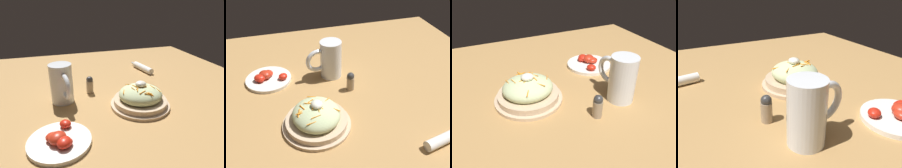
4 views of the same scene
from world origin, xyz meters
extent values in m
plane|color=#B2844C|center=(0.00, 0.00, 0.00)|extent=(1.43, 1.43, 0.00)
cylinder|color=#D1B28E|center=(-0.06, 0.12, 0.01)|extent=(0.23, 0.23, 0.01)
cylinder|color=#D1B28E|center=(-0.06, 0.12, 0.02)|extent=(0.20, 0.20, 0.02)
ellipsoid|color=beige|center=(-0.06, 0.12, 0.05)|extent=(0.17, 0.16, 0.07)
cylinder|color=orange|center=(-0.04, 0.14, 0.08)|extent=(0.02, 0.02, 0.01)
cylinder|color=orange|center=(-0.06, 0.18, 0.07)|extent=(0.03, 0.01, 0.01)
cylinder|color=orange|center=(-0.10, 0.13, 0.08)|extent=(0.01, 0.03, 0.00)
cylinder|color=orange|center=(-0.07, 0.12, 0.08)|extent=(0.03, 0.01, 0.01)
cylinder|color=orange|center=(-0.11, 0.15, 0.07)|extent=(0.01, 0.03, 0.01)
cylinder|color=orange|center=(-0.03, 0.12, 0.08)|extent=(0.01, 0.03, 0.01)
cylinder|color=orange|center=(-0.07, 0.18, 0.08)|extent=(0.01, 0.03, 0.01)
cylinder|color=orange|center=(-0.02, 0.14, 0.08)|extent=(0.01, 0.02, 0.01)
cylinder|color=orange|center=(0.01, 0.13, 0.07)|extent=(0.02, 0.03, 0.01)
cylinder|color=orange|center=(-0.06, 0.11, 0.08)|extent=(0.03, 0.02, 0.01)
cylinder|color=orange|center=(-0.06, 0.14, 0.08)|extent=(0.03, 0.01, 0.01)
cylinder|color=orange|center=(-0.06, 0.17, 0.08)|extent=(0.02, 0.03, 0.01)
cylinder|color=orange|center=(-0.03, 0.15, 0.08)|extent=(0.02, 0.02, 0.00)
cylinder|color=orange|center=(-0.03, 0.08, 0.08)|extent=(0.02, 0.02, 0.01)
cylinder|color=orange|center=(-0.08, 0.06, 0.07)|extent=(0.02, 0.02, 0.01)
cylinder|color=orange|center=(-0.04, 0.17, 0.08)|extent=(0.03, 0.01, 0.01)
ellipsoid|color=white|center=(-0.06, 0.12, 0.09)|extent=(0.04, 0.04, 0.02)
cylinder|color=white|center=(0.22, 0.00, 0.08)|extent=(0.09, 0.09, 0.16)
cylinder|color=gold|center=(0.22, 0.00, 0.05)|extent=(0.08, 0.08, 0.10)
cylinder|color=white|center=(0.22, 0.00, 0.11)|extent=(0.08, 0.08, 0.01)
torus|color=white|center=(0.21, 0.06, 0.09)|extent=(0.03, 0.10, 0.10)
cylinder|color=white|center=(-0.24, -0.24, 0.02)|extent=(0.06, 0.15, 0.03)
cylinder|color=white|center=(0.26, 0.26, 0.01)|extent=(0.18, 0.18, 0.01)
ellipsoid|color=red|center=(0.23, 0.20, 0.02)|extent=(0.05, 0.05, 0.02)
ellipsoid|color=red|center=(0.24, 0.29, 0.03)|extent=(0.05, 0.06, 0.03)
ellipsoid|color=red|center=(0.27, 0.26, 0.02)|extent=(0.05, 0.04, 0.02)
ellipsoid|color=red|center=(0.24, 0.29, 0.02)|extent=(0.04, 0.03, 0.02)
ellipsoid|color=red|center=(0.26, 0.27, 0.03)|extent=(0.07, 0.07, 0.03)
cylinder|color=gray|center=(0.10, -0.05, 0.03)|extent=(0.03, 0.03, 0.05)
sphere|color=#333333|center=(0.10, -0.05, 0.06)|extent=(0.03, 0.03, 0.03)
camera|label=1|loc=(0.25, 0.76, 0.40)|focal=32.88mm
camera|label=2|loc=(-0.67, 0.23, 0.61)|focal=41.56mm
camera|label=3|loc=(-0.22, -0.49, 0.45)|focal=36.60mm
camera|label=4|loc=(0.58, -0.23, 0.34)|focal=37.13mm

